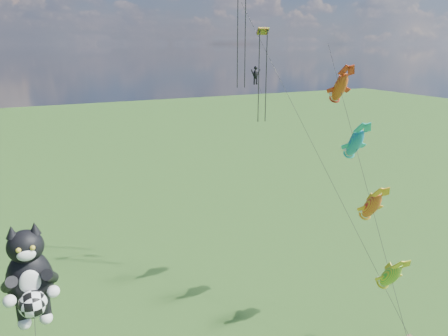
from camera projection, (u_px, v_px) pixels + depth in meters
name	position (u px, v px, depth m)	size (l,w,h in m)	color
cat_kite_rig	(30.00, 277.00, 22.04)	(2.63, 4.24, 12.12)	brown
fish_windsock_rig	(363.00, 174.00, 31.38)	(3.87, 15.58, 20.66)	brown
parafoil_rig	(259.00, 64.00, 36.33)	(6.30, 16.61, 26.45)	brown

